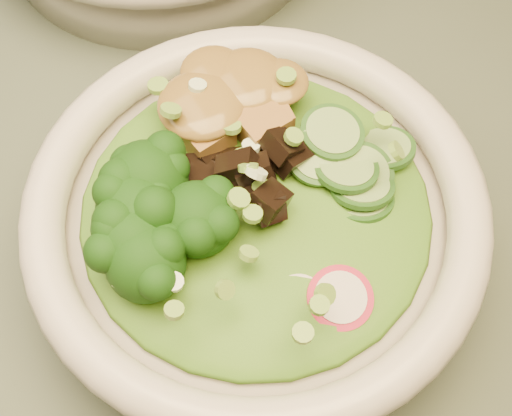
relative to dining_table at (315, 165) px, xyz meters
name	(u,v)px	position (x,y,z in m)	size (l,w,h in m)	color
floor	(288,368)	(0.00, 0.00, -0.64)	(4.00, 4.00, 0.00)	brown
dining_table	(315,165)	(0.00, 0.00, 0.00)	(1.20, 0.80, 0.75)	black
salad_bowl	(256,224)	(-0.11, -0.11, 0.16)	(0.28, 0.28, 0.08)	beige
lettuce_bed	(256,207)	(-0.11, -0.11, 0.18)	(0.21, 0.21, 0.03)	#2D5E13
broccoli_florets	(148,229)	(-0.18, -0.10, 0.19)	(0.08, 0.07, 0.05)	black
radish_slices	(302,305)	(-0.11, -0.18, 0.18)	(0.12, 0.04, 0.02)	#A30C2B
cucumber_slices	(364,166)	(-0.04, -0.12, 0.19)	(0.07, 0.07, 0.04)	#8BAB5F
mushroom_heap	(249,177)	(-0.11, -0.09, 0.19)	(0.07, 0.07, 0.04)	black
tofu_cubes	(224,110)	(-0.10, -0.04, 0.19)	(0.09, 0.06, 0.04)	olive
peanut_sauce	(224,96)	(-0.10, -0.04, 0.20)	(0.07, 0.06, 0.02)	brown
scallion_garnish	(256,185)	(-0.11, -0.11, 0.20)	(0.20, 0.20, 0.03)	#73A53A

